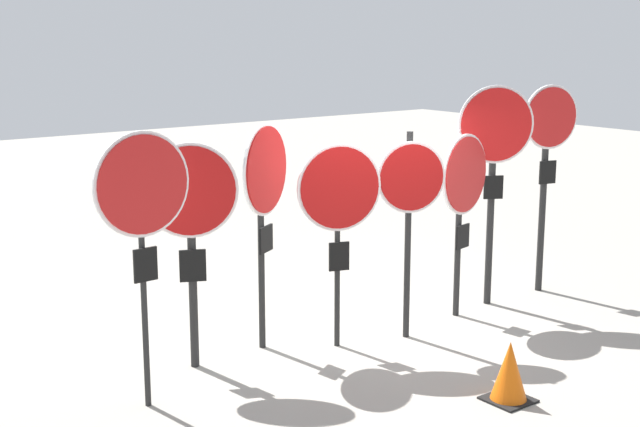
# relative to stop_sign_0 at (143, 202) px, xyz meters

# --- Properties ---
(ground_plane) EXTENTS (40.00, 40.00, 0.00)m
(ground_plane) POSITION_rel_stop_sign_0_xyz_m (2.80, 0.34, -1.88)
(ground_plane) COLOR gray
(stop_sign_0) EXTENTS (0.92, 0.13, 2.49)m
(stop_sign_0) POSITION_rel_stop_sign_0_xyz_m (0.00, 0.00, 0.00)
(stop_sign_0) COLOR black
(stop_sign_0) RESTS_ON ground
(stop_sign_1) EXTENTS (0.85, 0.42, 2.27)m
(stop_sign_1) POSITION_rel_stop_sign_0_xyz_m (0.78, 0.58, -0.30)
(stop_sign_1) COLOR black
(stop_sign_1) RESTS_ON ground
(stop_sign_2) EXTENTS (0.84, 0.49, 2.39)m
(stop_sign_2) POSITION_rel_stop_sign_0_xyz_m (1.67, 0.63, -0.15)
(stop_sign_2) COLOR black
(stop_sign_2) RESTS_ON ground
(stop_sign_3) EXTENTS (0.87, 0.32, 2.18)m
(stop_sign_3) POSITION_rel_stop_sign_0_xyz_m (2.29, 0.18, -0.29)
(stop_sign_3) COLOR black
(stop_sign_3) RESTS_ON ground
(stop_sign_4) EXTENTS (0.72, 0.31, 2.27)m
(stop_sign_4) POSITION_rel_stop_sign_0_xyz_m (3.07, -0.05, -0.28)
(stop_sign_4) COLOR black
(stop_sign_4) RESTS_ON ground
(stop_sign_5) EXTENTS (0.91, 0.24, 2.16)m
(stop_sign_5) POSITION_rel_stop_sign_0_xyz_m (4.08, 0.14, -0.35)
(stop_sign_5) COLOR black
(stop_sign_5) RESTS_ON ground
(stop_sign_6) EXTENTS (0.82, 0.48, 2.68)m
(stop_sign_6) POSITION_rel_stop_sign_0_xyz_m (4.69, 0.24, 0.02)
(stop_sign_6) COLOR black
(stop_sign_6) RESTS_ON ground
(stop_sign_7) EXTENTS (0.79, 0.22, 2.65)m
(stop_sign_7) POSITION_rel_stop_sign_0_xyz_m (5.66, 0.22, -0.02)
(stop_sign_7) COLOR black
(stop_sign_7) RESTS_ON ground
(traffic_cone_0) EXTENTS (0.40, 0.40, 0.57)m
(traffic_cone_0) POSITION_rel_stop_sign_0_xyz_m (2.66, -1.84, -1.60)
(traffic_cone_0) COLOR black
(traffic_cone_0) RESTS_ON ground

